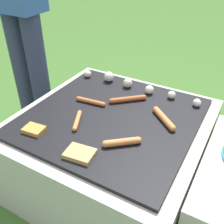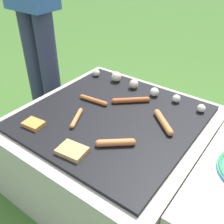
# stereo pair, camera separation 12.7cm
# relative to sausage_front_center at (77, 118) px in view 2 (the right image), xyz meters

# --- Properties ---
(ground_plane) EXTENTS (14.00, 14.00, 0.00)m
(ground_plane) POSITION_rel_sausage_front_center_xyz_m (0.11, 0.13, -0.47)
(ground_plane) COLOR #3D6628
(grill) EXTENTS (0.90, 0.90, 0.46)m
(grill) POSITION_rel_sausage_front_center_xyz_m (0.11, 0.13, -0.24)
(grill) COLOR #B2AA9E
(grill) RESTS_ON ground_plane
(sausage_front_right) EXTENTS (0.17, 0.04, 0.02)m
(sausage_front_right) POSITION_rel_sausage_front_center_xyz_m (-0.04, 0.17, 0.00)
(sausage_front_right) COLOR #B7602D
(sausage_front_right) RESTS_ON grill
(sausage_mid_right) EXTENTS (0.14, 0.12, 0.03)m
(sausage_mid_right) POSITION_rel_sausage_front_center_xyz_m (0.26, -0.04, 0.00)
(sausage_mid_right) COLOR #C6753D
(sausage_mid_right) RESTS_ON grill
(sausage_back_center) EXTENTS (0.15, 0.14, 0.03)m
(sausage_back_center) POSITION_rel_sausage_front_center_xyz_m (0.35, 0.21, 0.00)
(sausage_back_center) COLOR #C6753D
(sausage_back_center) RESTS_ON grill
(sausage_front_center) EXTENTS (0.08, 0.14, 0.02)m
(sausage_front_center) POSITION_rel_sausage_front_center_xyz_m (0.00, 0.00, 0.00)
(sausage_front_center) COLOR #C6753D
(sausage_front_center) RESTS_ON grill
(sausage_front_left) EXTENTS (0.16, 0.15, 0.03)m
(sausage_front_left) POSITION_rel_sausage_front_center_xyz_m (0.12, 0.29, 0.00)
(sausage_front_left) COLOR #A34C23
(sausage_front_left) RESTS_ON grill
(bread_slice_center) EXTENTS (0.10, 0.08, 0.02)m
(bread_slice_center) POSITION_rel_sausage_front_center_xyz_m (-0.13, -0.15, -0.00)
(bread_slice_center) COLOR #D18438
(bread_slice_center) RESTS_ON grill
(bread_slice_left) EXTENTS (0.12, 0.10, 0.02)m
(bread_slice_left) POSITION_rel_sausage_front_center_xyz_m (0.14, -0.18, -0.00)
(bread_slice_left) COLOR tan
(bread_slice_left) RESTS_ON grill
(mushroom_row) EXTENTS (0.72, 0.07, 0.06)m
(mushroom_row) POSITION_rel_sausage_front_center_xyz_m (0.06, 0.43, 0.01)
(mushroom_row) COLOR silver
(mushroom_row) RESTS_ON grill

